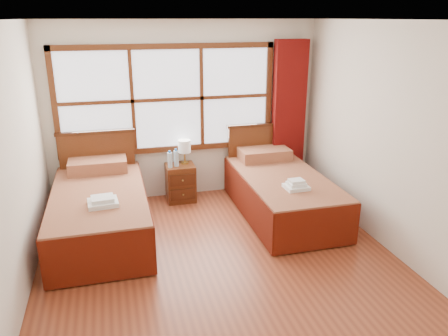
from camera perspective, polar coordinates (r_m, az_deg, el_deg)
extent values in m
plane|color=brown|center=(4.95, -0.08, -12.90)|extent=(4.50, 4.50, 0.00)
plane|color=white|center=(4.20, -0.10, 18.79)|extent=(4.50, 4.50, 0.00)
plane|color=silver|center=(6.53, -5.16, 7.35)|extent=(4.00, 0.00, 4.00)
plane|color=silver|center=(4.37, -26.37, -0.59)|extent=(0.00, 4.50, 4.50)
plane|color=silver|center=(5.26, 21.54, 3.17)|extent=(0.00, 4.50, 4.50)
cube|color=white|center=(6.43, -7.39, 8.90)|extent=(3.00, 0.02, 1.40)
cube|color=#572913|center=(6.58, -7.09, 2.52)|extent=(3.16, 0.06, 0.08)
cube|color=#572913|center=(6.32, -7.66, 15.48)|extent=(3.16, 0.06, 0.08)
cube|color=#572913|center=(6.40, -21.27, 7.72)|extent=(0.08, 0.06, 1.56)
cube|color=#572913|center=(6.78, 5.81, 9.49)|extent=(0.08, 0.06, 1.56)
cube|color=#572913|center=(6.37, -11.87, 8.55)|extent=(0.05, 0.05, 1.40)
cube|color=#572913|center=(6.49, -2.94, 9.13)|extent=(0.05, 0.05, 1.40)
cube|color=#572913|center=(6.41, -7.37, 8.87)|extent=(3.00, 0.05, 0.05)
cube|color=#670C0A|center=(6.88, 8.42, 6.71)|extent=(0.50, 0.16, 2.30)
cube|color=#401E0D|center=(5.75, -15.74, -7.02)|extent=(1.00, 1.99, 0.33)
cube|color=maroon|center=(5.63, -16.01, -4.29)|extent=(1.12, 2.21, 0.27)
cube|color=#5F170A|center=(5.74, -21.44, -6.23)|extent=(0.03, 2.21, 0.55)
cube|color=#5F170A|center=(5.70, -10.25, -5.33)|extent=(0.03, 2.21, 0.55)
cube|color=#5F170A|center=(4.71, -15.90, -11.31)|extent=(1.12, 0.03, 0.55)
cube|color=maroon|center=(6.30, -16.15, 0.40)|extent=(0.78, 0.46, 0.17)
cube|color=#572913|center=(6.54, -16.02, -0.21)|extent=(1.04, 0.06, 1.08)
cube|color=#401E0D|center=(6.39, -16.47, 4.48)|extent=(1.08, 0.08, 0.04)
cube|color=#401E0D|center=(6.16, 7.59, -4.69)|extent=(0.96, 1.92, 0.31)
cube|color=maroon|center=(6.05, 7.70, -2.21)|extent=(1.07, 2.12, 0.26)
cube|color=#5F170A|center=(5.93, 2.83, -4.12)|extent=(0.03, 2.12, 0.53)
cube|color=#5F170A|center=(6.32, 12.15, -3.05)|extent=(0.03, 2.12, 0.53)
cube|color=#5F170A|center=(5.24, 12.02, -7.85)|extent=(1.07, 0.03, 0.53)
cube|color=maroon|center=(6.65, 5.29, 1.83)|extent=(0.75, 0.44, 0.17)
cube|color=#572913|center=(6.91, 4.58, 1.34)|extent=(1.00, 0.06, 1.04)
cube|color=#401E0D|center=(6.77, 4.70, 5.62)|extent=(1.04, 0.08, 0.04)
cube|color=#572913|center=(6.56, -5.70, -1.92)|extent=(0.42, 0.37, 0.56)
cube|color=#401E0D|center=(6.42, -5.37, -3.46)|extent=(0.37, 0.02, 0.17)
cube|color=#401E0D|center=(6.34, -5.44, -1.60)|extent=(0.37, 0.02, 0.17)
sphere|color=#A78238|center=(6.41, -5.35, -3.52)|extent=(0.03, 0.03, 0.03)
sphere|color=#A78238|center=(6.32, -5.41, -1.65)|extent=(0.03, 0.03, 0.03)
cube|color=white|center=(5.17, -15.54, -4.40)|extent=(0.35, 0.32, 0.05)
cube|color=white|center=(5.15, -15.59, -3.90)|extent=(0.27, 0.24, 0.05)
cube|color=white|center=(5.58, 9.41, -2.47)|extent=(0.30, 0.26, 0.04)
cube|color=white|center=(5.57, 9.43, -2.06)|extent=(0.22, 0.20, 0.04)
cube|color=white|center=(5.55, 9.45, -1.69)|extent=(0.19, 0.16, 0.04)
cylinder|color=gold|center=(6.53, -5.13, 0.69)|extent=(0.11, 0.11, 0.02)
cylinder|color=gold|center=(6.50, -5.16, 1.42)|extent=(0.02, 0.02, 0.15)
cylinder|color=silver|center=(6.45, -5.20, 2.85)|extent=(0.18, 0.18, 0.18)
cylinder|color=silver|center=(6.35, -7.08, 1.03)|extent=(0.07, 0.07, 0.22)
cylinder|color=#1758AF|center=(6.31, -7.13, 2.13)|extent=(0.03, 0.03, 0.03)
cylinder|color=silver|center=(6.40, -6.26, 1.26)|extent=(0.07, 0.07, 0.23)
cylinder|color=#1758AF|center=(6.36, -6.30, 2.39)|extent=(0.03, 0.03, 0.03)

